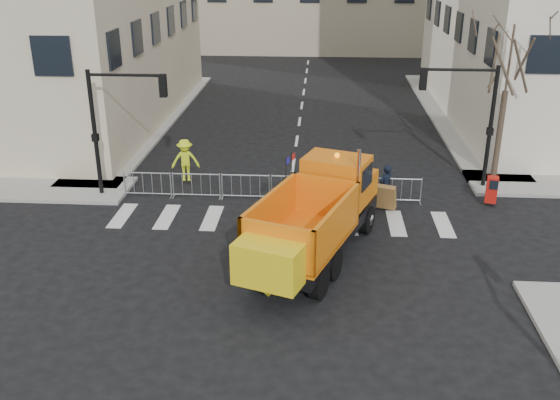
# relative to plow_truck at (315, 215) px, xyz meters

# --- Properties ---
(ground) EXTENTS (120.00, 120.00, 0.00)m
(ground) POSITION_rel_plow_truck_xyz_m (-1.19, -2.35, -1.64)
(ground) COLOR black
(ground) RESTS_ON ground
(sidewalk_back) EXTENTS (64.00, 5.00, 0.15)m
(sidewalk_back) POSITION_rel_plow_truck_xyz_m (-1.19, 6.15, -1.56)
(sidewalk_back) COLOR gray
(sidewalk_back) RESTS_ON ground
(traffic_light_left) EXTENTS (0.18, 0.18, 5.40)m
(traffic_light_left) POSITION_rel_plow_truck_xyz_m (-9.19, 5.15, 1.06)
(traffic_light_left) COLOR black
(traffic_light_left) RESTS_ON ground
(traffic_light_right) EXTENTS (0.18, 0.18, 5.40)m
(traffic_light_right) POSITION_rel_plow_truck_xyz_m (7.31, 7.15, 1.06)
(traffic_light_right) COLOR black
(traffic_light_right) RESTS_ON ground
(crowd_barriers) EXTENTS (12.60, 0.60, 1.10)m
(crowd_barriers) POSITION_rel_plow_truck_xyz_m (-1.94, 5.25, -1.09)
(crowd_barriers) COLOR #9EA0A5
(crowd_barriers) RESTS_ON ground
(street_tree) EXTENTS (3.00, 3.00, 7.50)m
(street_tree) POSITION_rel_plow_truck_xyz_m (8.01, 8.15, 2.11)
(street_tree) COLOR #382B21
(street_tree) RESTS_ON ground
(plow_truck) EXTENTS (5.61, 9.77, 3.68)m
(plow_truck) POSITION_rel_plow_truck_xyz_m (0.00, 0.00, 0.00)
(plow_truck) COLOR black
(plow_truck) RESTS_ON ground
(cop_a) EXTENTS (0.80, 0.77, 1.85)m
(cop_a) POSITION_rel_plow_truck_xyz_m (2.77, 4.65, -0.71)
(cop_a) COLOR black
(cop_a) RESTS_ON ground
(cop_b) EXTENTS (1.00, 0.92, 1.66)m
(cop_b) POSITION_rel_plow_truck_xyz_m (0.59, 4.25, -0.81)
(cop_b) COLOR black
(cop_b) RESTS_ON ground
(cop_c) EXTENTS (0.94, 0.97, 1.63)m
(cop_c) POSITION_rel_plow_truck_xyz_m (1.39, 4.13, -0.82)
(cop_c) COLOR black
(cop_c) RESTS_ON ground
(worker) EXTENTS (1.34, 0.93, 1.91)m
(worker) POSITION_rel_plow_truck_xyz_m (-5.87, 6.86, -0.53)
(worker) COLOR #D5EE1C
(worker) RESTS_ON sidewalk_back
(newspaper_box) EXTENTS (0.53, 0.49, 1.10)m
(newspaper_box) POSITION_rel_plow_truck_xyz_m (7.16, 5.21, -0.94)
(newspaper_box) COLOR #B8140E
(newspaper_box) RESTS_ON sidewalk_back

